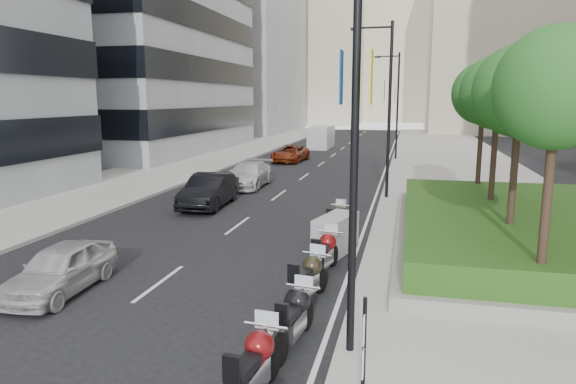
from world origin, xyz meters
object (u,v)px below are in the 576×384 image
(motorcycle_3, at_px, (308,280))
(motorcycle_5, at_px, (336,235))
(motorcycle_1, at_px, (254,369))
(car_b, at_px, (209,191))
(delivery_van, at_px, (321,138))
(parking_sign, at_px, (363,367))
(motorcycle_2, at_px, (295,318))
(car_a, at_px, (61,269))
(lamp_post_1, at_px, (387,102))
(lamp_post_0, at_px, (347,106))
(car_d, at_px, (290,154))
(motorcycle_6, at_px, (336,220))
(motorcycle_4, at_px, (325,254))
(car_c, at_px, (248,175))
(lamp_post_2, at_px, (396,101))

(motorcycle_3, height_order, motorcycle_5, motorcycle_5)
(motorcycle_1, relative_size, car_b, 0.51)
(car_b, relative_size, delivery_van, 0.88)
(parking_sign, xyz_separation_m, car_b, (-8.86, 16.27, -0.65))
(parking_sign, bearing_deg, motorcycle_2, 117.80)
(car_a, height_order, delivery_van, delivery_van)
(lamp_post_1, bearing_deg, lamp_post_0, -90.00)
(car_d, bearing_deg, car_a, -85.08)
(delivery_van, bearing_deg, parking_sign, -79.30)
(car_a, distance_m, delivery_van, 42.57)
(motorcycle_1, relative_size, motorcycle_2, 1.07)
(car_b, bearing_deg, motorcycle_2, -64.21)
(motorcycle_6, bearing_deg, car_b, 69.68)
(lamp_post_0, bearing_deg, lamp_post_1, 90.00)
(parking_sign, xyz_separation_m, delivery_van, (-8.58, 47.35, -0.38))
(lamp_post_0, relative_size, motorcycle_3, 3.77)
(motorcycle_1, xyz_separation_m, motorcycle_6, (-0.16, 11.35, -0.05))
(motorcycle_3, xyz_separation_m, motorcycle_5, (0.08, 4.53, 0.01))
(motorcycle_4, bearing_deg, car_a, 123.23)
(motorcycle_3, height_order, car_a, car_a)
(car_d, bearing_deg, motorcycle_4, -71.00)
(car_b, distance_m, car_c, 5.95)
(lamp_post_1, xyz_separation_m, motorcycle_5, (-1.13, -9.97, -4.41))
(motorcycle_6, bearing_deg, motorcycle_3, -168.09)
(car_a, bearing_deg, car_c, 87.67)
(motorcycle_3, height_order, car_d, car_d)
(car_a, bearing_deg, car_b, 88.57)
(motorcycle_6, xyz_separation_m, car_b, (-6.78, 3.99, 0.19))
(car_d, distance_m, delivery_van, 12.42)
(motorcycle_6, bearing_deg, lamp_post_2, 6.96)
(motorcycle_1, distance_m, car_d, 34.76)
(lamp_post_2, xyz_separation_m, car_b, (-8.21, -21.73, -4.26))
(parking_sign, relative_size, motorcycle_1, 1.01)
(motorcycle_1, height_order, car_b, car_b)
(lamp_post_2, height_order, motorcycle_4, lamp_post_2)
(lamp_post_1, distance_m, motorcycle_3, 15.20)
(lamp_post_1, bearing_deg, motorcycle_4, -95.36)
(motorcycle_5, xyz_separation_m, car_a, (-6.79, -5.25, 0.01))
(lamp_post_0, xyz_separation_m, motorcycle_3, (-1.21, 2.50, -4.42))
(motorcycle_5, height_order, car_a, car_a)
(motorcycle_4, bearing_deg, motorcycle_1, -171.95)
(motorcycle_2, relative_size, car_a, 0.60)
(motorcycle_5, xyz_separation_m, car_b, (-7.08, 6.23, 0.15))
(lamp_post_1, height_order, car_a, lamp_post_1)
(parking_sign, height_order, car_d, parking_sign)
(motorcycle_5, bearing_deg, motorcycle_1, -166.02)
(parking_sign, bearing_deg, car_a, 150.86)
(motorcycle_1, relative_size, delivery_van, 0.45)
(lamp_post_1, xyz_separation_m, motorcycle_3, (-1.21, -14.50, -4.42))
(parking_sign, height_order, car_a, parking_sign)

